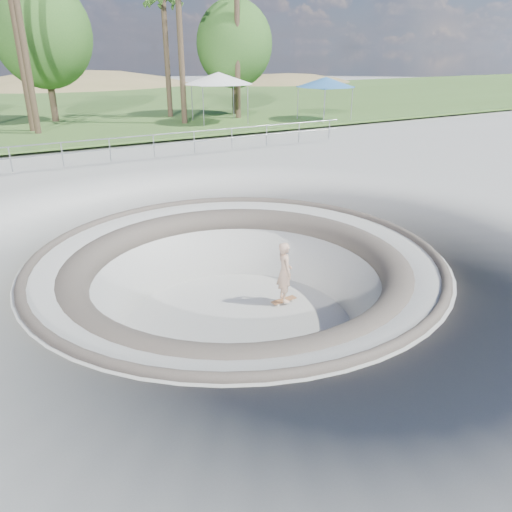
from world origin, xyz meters
name	(u,v)px	position (x,y,z in m)	size (l,w,h in m)	color
ground	(237,256)	(0.00, 0.00, 0.00)	(180.00, 180.00, 0.00)	#A7A7A2
skate_bowl	(238,320)	(0.00, 0.00, -1.83)	(14.00, 14.00, 4.10)	#A7A7A2
grass_strip	(39,110)	(0.00, 34.00, 0.22)	(180.00, 36.00, 0.12)	#3F6327
distant_hills	(54,149)	(3.78, 57.17, -7.02)	(103.20, 45.00, 28.60)	olive
safety_railing	(110,150)	(0.00, 12.00, 0.69)	(25.00, 0.06, 1.03)	gray
skateboard	(284,300)	(1.67, 0.34, -1.84)	(0.79, 0.27, 0.08)	#8F5F39
skater	(285,272)	(1.67, 0.34, -0.95)	(0.64, 0.42, 1.75)	tan
canopy_white	(219,78)	(9.30, 20.23, 3.01)	(6.09, 6.09, 3.12)	gray
canopy_blue	(326,82)	(16.14, 18.01, 2.69)	(5.40, 5.40, 2.75)	gray
bushy_tree_mid	(43,34)	(-0.01, 26.09, 5.58)	(6.04, 5.49, 8.72)	#4F3F2D
bushy_tree_right	(234,44)	(12.24, 23.63, 5.04)	(5.44, 4.95, 7.85)	#4F3F2D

